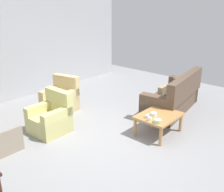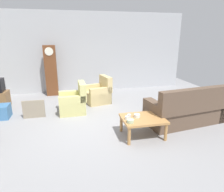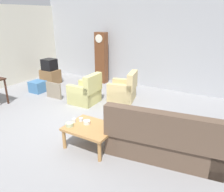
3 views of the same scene
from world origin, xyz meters
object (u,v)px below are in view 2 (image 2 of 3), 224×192
armchair_olive_near (74,103)px  couch_floral (187,111)px  armchair_olive_far (99,94)px  storage_box_blue (1,112)px  cup_white_porcelain (127,118)px  coffee_table_wood (143,120)px  grandfather_clock (51,71)px  cup_blue_rimmed (129,116)px  bowl_shallow_green (130,121)px  framed_picture_leaning (34,109)px  bowl_white_stacked (137,116)px

armchair_olive_near → couch_floral: bearing=-26.9°
armchair_olive_far → storage_box_blue: armchair_olive_far is taller
armchair_olive_near → cup_white_porcelain: size_ratio=11.20×
coffee_table_wood → grandfather_clock: (-2.27, 3.95, 0.58)m
cup_white_porcelain → cup_blue_rimmed: cup_white_porcelain is taller
coffee_table_wood → couch_floral: bearing=16.3°
storage_box_blue → cup_white_porcelain: cup_white_porcelain is taller
couch_floral → storage_box_blue: 5.15m
storage_box_blue → cup_blue_rimmed: (3.25, -1.75, 0.30)m
armchair_olive_near → bowl_shallow_green: size_ratio=5.81×
grandfather_clock → storage_box_blue: grandfather_clock is taller
coffee_table_wood → framed_picture_leaning: framed_picture_leaning is taller
grandfather_clock → cup_white_porcelain: (1.88, -3.97, -0.47)m
bowl_shallow_green → bowl_white_stacked: bearing=47.0°
coffee_table_wood → cup_white_porcelain: (-0.40, -0.02, 0.11)m
framed_picture_leaning → cup_white_porcelain: bearing=-37.1°
framed_picture_leaning → couch_floral: bearing=-17.4°
framed_picture_leaning → cup_blue_rimmed: bearing=-34.1°
coffee_table_wood → cup_blue_rimmed: 0.34m
cup_white_porcelain → bowl_white_stacked: bearing=16.2°
coffee_table_wood → bowl_white_stacked: bearing=156.9°
armchair_olive_near → armchair_olive_far: 1.18m
grandfather_clock → storage_box_blue: 2.59m
cup_white_porcelain → bowl_shallow_green: 0.18m
grandfather_clock → cup_blue_rimmed: (1.97, -3.85, -0.48)m
cup_blue_rimmed → cup_white_porcelain: bearing=-127.3°
armchair_olive_near → armchair_olive_far: size_ratio=0.98×
cup_white_porcelain → framed_picture_leaning: bearing=142.9°
armchair_olive_near → bowl_shallow_green: armchair_olive_near is taller
coffee_table_wood → cup_blue_rimmed: size_ratio=11.29×
armchair_olive_near → framed_picture_leaning: size_ratio=1.53×
couch_floral → armchair_olive_near: bearing=153.1°
armchair_olive_far → framed_picture_leaning: armchair_olive_far is taller
bowl_white_stacked → couch_floral: bearing=13.1°
bowl_white_stacked → bowl_shallow_green: (-0.24, -0.25, -0.00)m
armchair_olive_far → cup_white_porcelain: 2.68m
couch_floral → coffee_table_wood: bearing=-163.7°
grandfather_clock → bowl_white_stacked: size_ratio=13.65×
couch_floral → coffee_table_wood: 1.44m
armchair_olive_far → armchair_olive_near: bearing=-138.9°
couch_floral → bowl_white_stacked: (-1.51, -0.35, 0.14)m
armchair_olive_near → coffee_table_wood: bearing=-51.1°
storage_box_blue → cup_white_porcelain: (3.16, -1.86, 0.30)m
armchair_olive_far → cup_white_porcelain: (0.23, -2.67, 0.19)m
armchair_olive_far → coffee_table_wood: bearing=-76.7°
coffee_table_wood → cup_blue_rimmed: bearing=163.1°
cup_white_porcelain → bowl_shallow_green: bearing=-79.7°
framed_picture_leaning → storage_box_blue: (-0.92, 0.17, -0.07)m
framed_picture_leaning → cup_blue_rimmed: cup_blue_rimmed is taller
bowl_white_stacked → grandfather_clock: bearing=118.9°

